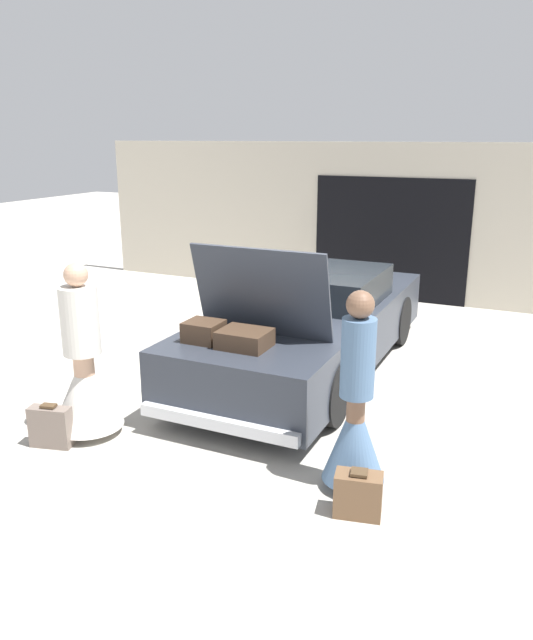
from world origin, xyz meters
TOP-DOWN VIEW (x-y plane):
  - ground_plane at (0.00, 0.00)m, footprint 40.00×40.00m
  - garage_wall_back at (0.00, 4.04)m, footprint 12.00×0.14m
  - car at (-0.00, 0.01)m, footprint 1.82×4.87m
  - person_left at (-1.37, -2.65)m, footprint 0.70×0.70m
  - person_right at (1.37, -2.51)m, footprint 0.54×0.54m
  - suitcase_beside_left_person at (-1.50, -3.03)m, footprint 0.43×0.24m
  - suitcase_beside_right_person at (1.53, -2.89)m, footprint 0.41×0.28m

SIDE VIEW (x-z plane):
  - ground_plane at x=0.00m, z-range 0.00..0.00m
  - suitcase_beside_right_person at x=1.53m, z-range -0.01..0.38m
  - suitcase_beside_left_person at x=-1.50m, z-range -0.01..0.42m
  - car at x=0.00m, z-range -0.32..1.50m
  - person_left at x=-1.37m, z-range -0.26..1.50m
  - person_right at x=1.37m, z-range -0.24..1.50m
  - garage_wall_back at x=0.00m, z-range -0.01..2.79m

